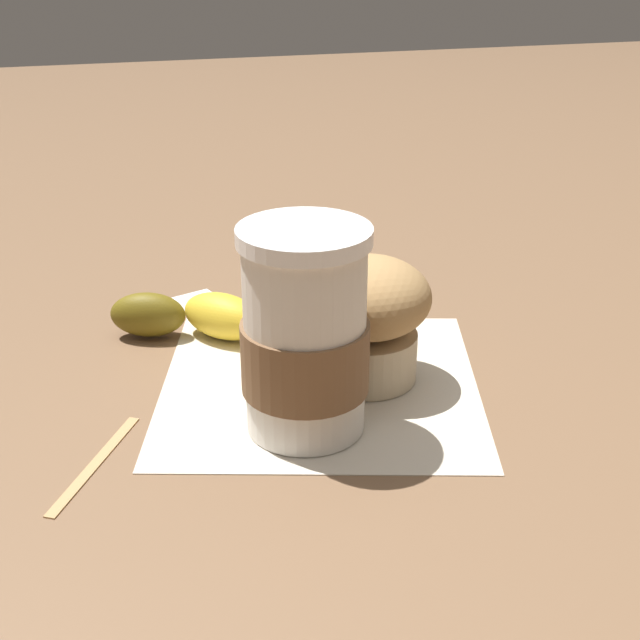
{
  "coord_description": "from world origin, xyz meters",
  "views": [
    {
      "loc": [
        -0.54,
        0.15,
        0.31
      ],
      "look_at": [
        0.0,
        0.0,
        0.05
      ],
      "focal_mm": 50.0,
      "sensor_mm": 36.0,
      "label": 1
    }
  ],
  "objects_px": {
    "banana": "(219,320)",
    "sugar_packet": "(190,301)",
    "coffee_cup": "(305,337)",
    "muffin": "(369,315)"
  },
  "relations": [
    {
      "from": "banana",
      "to": "sugar_packet",
      "type": "distance_m",
      "value": 0.08
    },
    {
      "from": "banana",
      "to": "sugar_packet",
      "type": "xyz_separation_m",
      "value": [
        0.08,
        0.01,
        -0.02
      ]
    },
    {
      "from": "coffee_cup",
      "to": "sugar_packet",
      "type": "relative_size",
      "value": 2.72
    },
    {
      "from": "muffin",
      "to": "sugar_packet",
      "type": "distance_m",
      "value": 0.2
    },
    {
      "from": "coffee_cup",
      "to": "sugar_packet",
      "type": "distance_m",
      "value": 0.23
    },
    {
      "from": "banana",
      "to": "muffin",
      "type": "bearing_deg",
      "value": -133.26
    },
    {
      "from": "muffin",
      "to": "banana",
      "type": "height_order",
      "value": "muffin"
    },
    {
      "from": "muffin",
      "to": "banana",
      "type": "distance_m",
      "value": 0.13
    },
    {
      "from": "coffee_cup",
      "to": "sugar_packet",
      "type": "bearing_deg",
      "value": 12.26
    },
    {
      "from": "coffee_cup",
      "to": "banana",
      "type": "distance_m",
      "value": 0.15
    }
  ]
}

